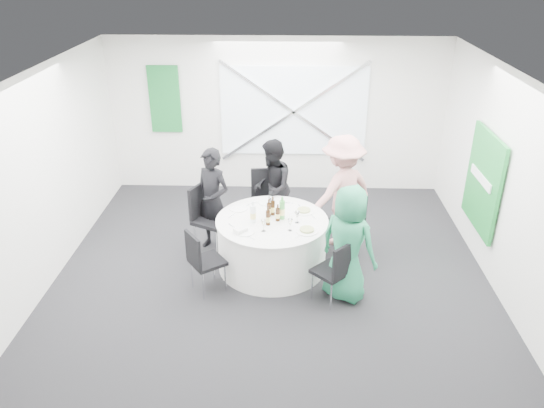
{
  "coord_description": "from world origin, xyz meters",
  "views": [
    {
      "loc": [
        0.21,
        -6.27,
        4.16
      ],
      "look_at": [
        0.0,
        0.2,
        1.0
      ],
      "focal_mm": 35.0,
      "sensor_mm": 36.0,
      "label": 1
    }
  ],
  "objects_px": {
    "chair_back": "(265,195)",
    "green_water_bottle": "(282,210)",
    "chair_back_left": "(206,213)",
    "chair_front_right": "(336,268)",
    "chair_front_left": "(202,258)",
    "chair_back_right": "(350,218)",
    "person_man_back": "(272,187)",
    "banquet_table": "(272,243)",
    "person_woman_pink": "(342,191)",
    "clear_water_bottle": "(253,214)",
    "person_woman_green": "(348,244)",
    "person_man_back_left": "(213,201)"
  },
  "relations": [
    {
      "from": "person_man_back",
      "to": "clear_water_bottle",
      "type": "distance_m",
      "value": 1.17
    },
    {
      "from": "chair_front_right",
      "to": "clear_water_bottle",
      "type": "height_order",
      "value": "clear_water_bottle"
    },
    {
      "from": "banquet_table",
      "to": "person_man_back",
      "type": "bearing_deg",
      "value": 91.84
    },
    {
      "from": "chair_front_right",
      "to": "chair_front_left",
      "type": "relative_size",
      "value": 0.99
    },
    {
      "from": "chair_front_right",
      "to": "green_water_bottle",
      "type": "xyz_separation_m",
      "value": [
        -0.69,
        0.86,
        0.37
      ]
    },
    {
      "from": "chair_front_left",
      "to": "person_woman_pink",
      "type": "distance_m",
      "value": 2.38
    },
    {
      "from": "chair_back_left",
      "to": "person_woman_pink",
      "type": "relative_size",
      "value": 0.59
    },
    {
      "from": "chair_back_right",
      "to": "clear_water_bottle",
      "type": "height_order",
      "value": "clear_water_bottle"
    },
    {
      "from": "chair_back",
      "to": "person_woman_green",
      "type": "xyz_separation_m",
      "value": [
        1.12,
        -1.81,
        0.19
      ]
    },
    {
      "from": "person_woman_pink",
      "to": "clear_water_bottle",
      "type": "distance_m",
      "value": 1.51
    },
    {
      "from": "chair_front_left",
      "to": "chair_back_left",
      "type": "bearing_deg",
      "value": -30.54
    },
    {
      "from": "chair_front_left",
      "to": "person_man_back",
      "type": "height_order",
      "value": "person_man_back"
    },
    {
      "from": "person_man_back",
      "to": "clear_water_bottle",
      "type": "relative_size",
      "value": 4.92
    },
    {
      "from": "chair_back",
      "to": "green_water_bottle",
      "type": "bearing_deg",
      "value": -82.82
    },
    {
      "from": "chair_back",
      "to": "person_woman_green",
      "type": "bearing_deg",
      "value": -65.33
    },
    {
      "from": "chair_back_left",
      "to": "person_woman_green",
      "type": "bearing_deg",
      "value": -94.57
    },
    {
      "from": "person_woman_pink",
      "to": "chair_front_left",
      "type": "bearing_deg",
      "value": -0.1
    },
    {
      "from": "chair_front_right",
      "to": "person_woman_pink",
      "type": "xyz_separation_m",
      "value": [
        0.19,
        1.56,
        0.35
      ]
    },
    {
      "from": "chair_front_left",
      "to": "green_water_bottle",
      "type": "relative_size",
      "value": 2.71
    },
    {
      "from": "chair_back",
      "to": "chair_front_right",
      "type": "height_order",
      "value": "chair_back"
    },
    {
      "from": "chair_back_right",
      "to": "banquet_table",
      "type": "bearing_deg",
      "value": -90.0
    },
    {
      "from": "chair_back_left",
      "to": "green_water_bottle",
      "type": "xyz_separation_m",
      "value": [
        1.13,
        -0.45,
        0.29
      ]
    },
    {
      "from": "chair_front_left",
      "to": "clear_water_bottle",
      "type": "distance_m",
      "value": 0.92
    },
    {
      "from": "person_man_back_left",
      "to": "clear_water_bottle",
      "type": "distance_m",
      "value": 0.87
    },
    {
      "from": "person_man_back_left",
      "to": "clear_water_bottle",
      "type": "xyz_separation_m",
      "value": [
        0.63,
        -0.59,
        0.09
      ]
    },
    {
      "from": "person_man_back",
      "to": "banquet_table",
      "type": "bearing_deg",
      "value": 0.0
    },
    {
      "from": "clear_water_bottle",
      "to": "chair_front_left",
      "type": "bearing_deg",
      "value": -138.67
    },
    {
      "from": "chair_back_right",
      "to": "person_woman_pink",
      "type": "height_order",
      "value": "person_woman_pink"
    },
    {
      "from": "person_woman_pink",
      "to": "green_water_bottle",
      "type": "height_order",
      "value": "person_woman_pink"
    },
    {
      "from": "chair_back_left",
      "to": "chair_front_right",
      "type": "xyz_separation_m",
      "value": [
        1.82,
        -1.31,
        -0.09
      ]
    },
    {
      "from": "chair_back",
      "to": "chair_back_left",
      "type": "bearing_deg",
      "value": -149.59
    },
    {
      "from": "chair_back",
      "to": "person_man_back_left",
      "type": "xyz_separation_m",
      "value": [
        -0.75,
        -0.63,
        0.2
      ]
    },
    {
      "from": "banquet_table",
      "to": "green_water_bottle",
      "type": "xyz_separation_m",
      "value": [
        0.14,
        0.04,
        0.51
      ]
    },
    {
      "from": "person_woman_pink",
      "to": "clear_water_bottle",
      "type": "relative_size",
      "value": 5.58
    },
    {
      "from": "banquet_table",
      "to": "person_woman_pink",
      "type": "height_order",
      "value": "person_woman_pink"
    },
    {
      "from": "banquet_table",
      "to": "chair_front_left",
      "type": "bearing_deg",
      "value": -144.38
    },
    {
      "from": "person_woman_pink",
      "to": "clear_water_bottle",
      "type": "height_order",
      "value": "person_woman_pink"
    },
    {
      "from": "chair_back",
      "to": "person_woman_green",
      "type": "distance_m",
      "value": 2.14
    },
    {
      "from": "chair_back_right",
      "to": "person_man_back",
      "type": "xyz_separation_m",
      "value": [
        -1.16,
        0.67,
        0.17
      ]
    },
    {
      "from": "chair_front_right",
      "to": "person_man_back",
      "type": "xyz_separation_m",
      "value": [
        -0.86,
        1.89,
        0.25
      ]
    },
    {
      "from": "person_man_back",
      "to": "clear_water_bottle",
      "type": "bearing_deg",
      "value": -12.83
    },
    {
      "from": "clear_water_bottle",
      "to": "green_water_bottle",
      "type": "bearing_deg",
      "value": 16.34
    },
    {
      "from": "clear_water_bottle",
      "to": "person_woman_pink",
      "type": "bearing_deg",
      "value": 32.6
    },
    {
      "from": "banquet_table",
      "to": "person_man_back_left",
      "type": "bearing_deg",
      "value": 150.3
    },
    {
      "from": "banquet_table",
      "to": "person_woman_pink",
      "type": "distance_m",
      "value": 1.35
    },
    {
      "from": "chair_front_left",
      "to": "person_man_back_left",
      "type": "xyz_separation_m",
      "value": [
        0.0,
        1.15,
        0.27
      ]
    },
    {
      "from": "chair_back_right",
      "to": "chair_front_left",
      "type": "xyz_separation_m",
      "value": [
        -2.01,
        -1.04,
        -0.08
      ]
    },
    {
      "from": "person_man_back",
      "to": "chair_back_right",
      "type": "bearing_deg",
      "value": 58.12
    },
    {
      "from": "chair_front_left",
      "to": "person_woman_green",
      "type": "relative_size",
      "value": 0.57
    },
    {
      "from": "chair_back_left",
      "to": "green_water_bottle",
      "type": "relative_size",
      "value": 3.11
    }
  ]
}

